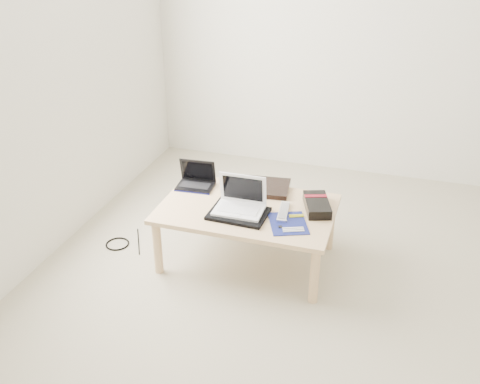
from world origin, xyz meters
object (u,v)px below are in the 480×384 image
(coffee_table, at_px, (247,214))
(gpu_box, at_px, (317,205))
(white_laptop, at_px, (240,203))
(netbook, at_px, (196,181))

(coffee_table, distance_m, gpu_box, 0.45)
(coffee_table, distance_m, white_laptop, 0.14)
(netbook, height_order, gpu_box, netbook)
(gpu_box, bearing_deg, netbook, 174.84)
(netbook, distance_m, gpu_box, 0.85)
(white_laptop, xyz_separation_m, gpu_box, (0.45, 0.17, -0.03))
(white_laptop, distance_m, gpu_box, 0.49)
(coffee_table, bearing_deg, netbook, 156.54)
(coffee_table, height_order, white_laptop, white_laptop)
(white_laptop, bearing_deg, gpu_box, 21.07)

